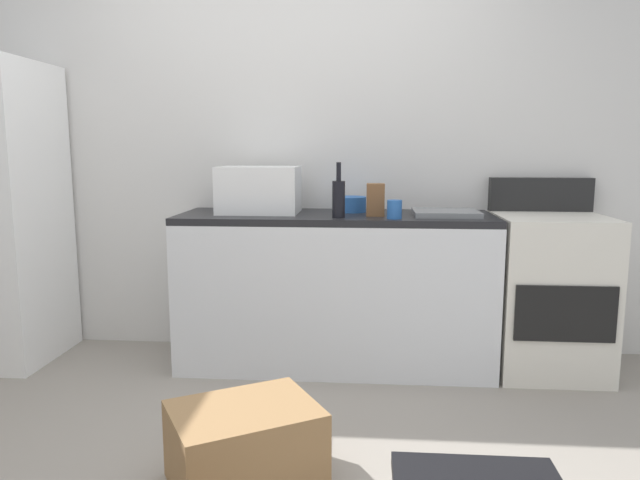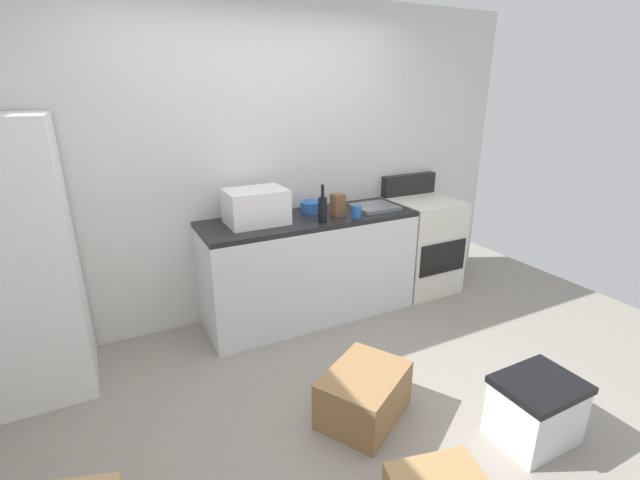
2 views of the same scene
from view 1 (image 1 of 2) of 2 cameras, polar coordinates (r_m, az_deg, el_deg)
name	(u,v)px [view 1 (image 1 of 2)]	position (r m, az deg, el deg)	size (l,w,h in m)	color
ground_plane	(244,469)	(2.54, -7.40, -21.21)	(6.00, 6.00, 0.00)	gray
wall_back	(291,144)	(3.73, -2.84, 9.31)	(5.00, 0.10, 2.60)	silver
kitchen_counter	(335,290)	(3.45, 1.49, -4.89)	(1.80, 0.60, 0.90)	silver
stove_oven	(548,291)	(3.60, 21.32, -4.66)	(0.60, 0.61, 1.10)	silver
microwave	(259,190)	(3.44, -5.94, 4.89)	(0.46, 0.34, 0.27)	white
sink_basin	(446,213)	(3.36, 12.15, 2.59)	(0.36, 0.32, 0.03)	slate
wine_bottle	(339,198)	(3.18, 1.82, 4.15)	(0.07, 0.07, 0.30)	black
coffee_mug	(394,209)	(3.16, 7.26, 2.97)	(0.08, 0.08, 0.10)	#2659A5
knife_block	(375,200)	(3.29, 5.42, 3.93)	(0.10, 0.10, 0.18)	brown
mixing_bowl	(350,204)	(3.49, 2.95, 3.50)	(0.19, 0.19, 0.09)	#2659A5
cardboard_box_medium	(245,446)	(2.38, -7.34, -19.26)	(0.54, 0.40, 0.31)	olive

